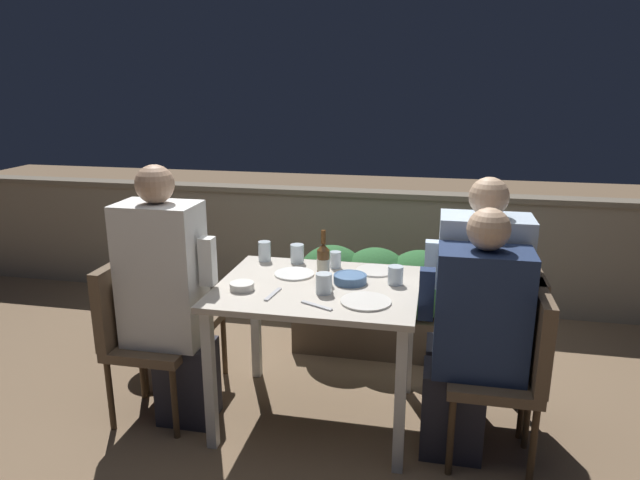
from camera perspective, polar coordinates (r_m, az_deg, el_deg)
The scene contains 25 objects.
ground_plane at distance 3.23m, azimuth -0.23°, elevation -17.20°, with size 16.00×16.00×0.00m, color #7A6047.
parapet_wall at distance 4.58m, azimuth 4.17°, elevation -0.63°, with size 9.00×0.18×0.92m.
dining_table at distance 2.92m, azimuth -0.24°, elevation -6.38°, with size 1.01×0.81×0.75m.
planter_hedge at distance 3.78m, azimuth 5.51°, elevation -5.43°, with size 1.05×0.47×0.70m.
chair_left_near at distance 3.16m, azimuth -17.78°, elevation -8.12°, with size 0.42×0.41×0.86m.
person_white_polo at distance 3.01m, azimuth -14.88°, elevation -5.57°, with size 0.49×0.26×1.36m.
chair_left_far at distance 3.41m, azimuth -15.14°, elevation -6.11°, with size 0.42×0.41×0.86m.
chair_right_near at distance 2.81m, azimuth 18.88°, elevation -11.32°, with size 0.42×0.41×0.86m.
person_navy_jumper at distance 2.75m, azimuth 15.00°, elevation -9.38°, with size 0.49×0.26×1.22m.
chair_right_far at distance 3.06m, azimuth 18.56°, elevation -9.00°, with size 0.42×0.41×0.86m.
person_blue_shirt at distance 2.99m, azimuth 15.14°, elevation -6.39°, with size 0.50×0.26×1.31m.
beer_bottle at distance 2.90m, azimuth 0.33°, elevation -2.23°, with size 0.07×0.07×0.27m.
plate_0 at distance 3.10m, azimuth 5.57°, elevation -3.06°, with size 0.21×0.21×0.01m.
plate_1 at distance 3.04m, azimuth -2.59°, elevation -3.40°, with size 0.21×0.21×0.01m.
plate_2 at distance 2.68m, azimuth 4.60°, elevation -6.14°, with size 0.24×0.24×0.01m.
bowl_0 at distance 2.84m, azimuth -7.80°, elevation -4.54°, with size 0.12×0.12×0.04m.
bowl_1 at distance 2.91m, azimuth 3.03°, elevation -3.82°, with size 0.17×0.17×0.05m.
glass_cup_0 at distance 3.27m, azimuth -5.57°, elevation -1.12°, with size 0.07×0.07×0.11m.
glass_cup_1 at distance 3.22m, azimuth -2.30°, elevation -1.37°, with size 0.08×0.08×0.11m.
glass_cup_2 at distance 2.76m, azimuth 0.38°, elevation -4.37°, with size 0.08×0.08×0.10m.
glass_cup_3 at distance 2.91m, azimuth 7.56°, elevation -3.51°, with size 0.08×0.08×0.09m.
glass_cup_4 at distance 3.14m, azimuth 1.56°, elevation -1.98°, with size 0.06×0.06×0.09m.
fork_0 at distance 2.77m, azimuth -4.73°, elevation -5.42°, with size 0.04×0.17×0.01m.
fork_1 at distance 2.62m, azimuth -0.35°, elevation -6.58°, with size 0.16×0.09×0.01m.
potted_plant at distance 3.86m, azimuth -16.52°, elevation -4.76°, with size 0.29×0.29×0.74m.
Camera 1 is at (0.56, -2.65, 1.76)m, focal length 32.00 mm.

